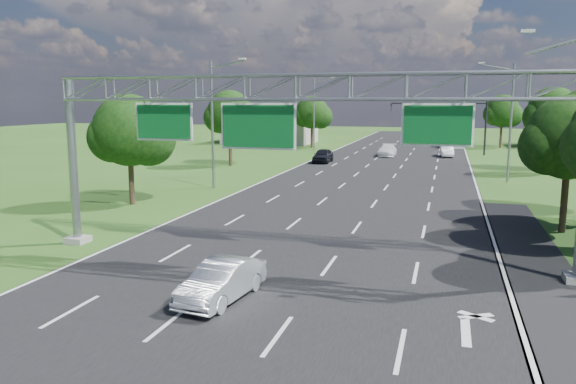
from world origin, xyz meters
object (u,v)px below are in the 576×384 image
(sign_gantry, at_px, (299,102))
(silver_sedan, at_px, (222,281))
(box_truck, at_px, (456,137))
(traffic_signal, at_px, (457,115))

(sign_gantry, distance_m, silver_sedan, 8.43)
(sign_gantry, xyz_separation_m, silver_sedan, (-1.33, -5.56, -6.19))
(silver_sedan, distance_m, box_truck, 72.29)
(traffic_signal, relative_size, silver_sedan, 2.88)
(sign_gantry, xyz_separation_m, box_truck, (7.23, 66.21, -5.40))
(box_truck, bearing_deg, traffic_signal, -97.25)
(sign_gantry, distance_m, box_truck, 66.82)
(sign_gantry, bearing_deg, silver_sedan, -103.45)
(traffic_signal, relative_size, box_truck, 1.45)
(traffic_signal, height_order, silver_sedan, traffic_signal)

